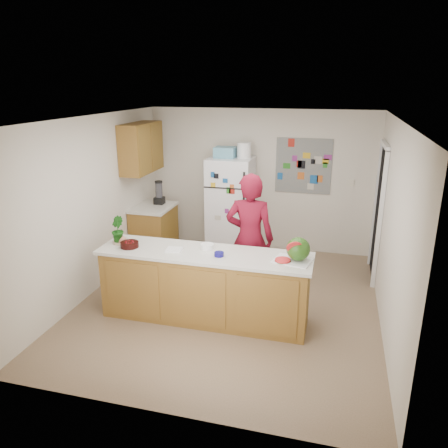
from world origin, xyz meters
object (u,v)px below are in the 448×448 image
(refrigerator, at_px, (231,206))
(cherry_bowl, at_px, (130,245))
(watermelon, at_px, (298,249))
(person, at_px, (250,239))

(refrigerator, xyz_separation_m, cherry_bowl, (-0.72, -2.46, 0.11))
(watermelon, distance_m, cherry_bowl, 2.12)
(watermelon, bearing_deg, refrigerator, 120.60)
(watermelon, relative_size, cherry_bowl, 1.20)
(refrigerator, distance_m, cherry_bowl, 2.56)
(watermelon, bearing_deg, cherry_bowl, -177.59)
(cherry_bowl, bearing_deg, watermelon, 2.41)
(person, height_order, cherry_bowl, person)
(person, xyz_separation_m, cherry_bowl, (-1.41, -0.74, 0.05))
(person, distance_m, cherry_bowl, 1.59)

